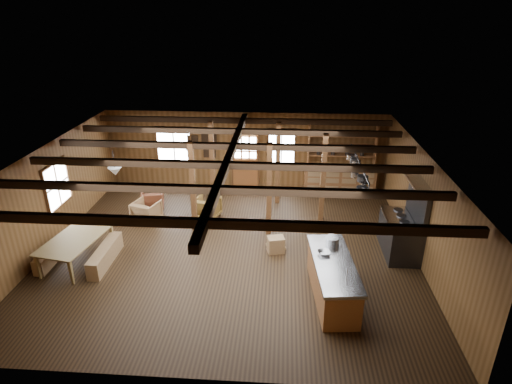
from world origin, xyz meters
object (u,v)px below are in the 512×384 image
at_px(armchair_a, 153,199).
at_px(kitchen_island, 333,279).
at_px(armchair_c, 147,211).
at_px(commercial_range, 403,230).
at_px(armchair_b, 207,208).
at_px(dining_table, 79,250).

bearing_deg(armchair_a, kitchen_island, 127.75).
bearing_deg(armchair_c, armchair_a, -67.55).
xyz_separation_m(commercial_range, armchair_b, (-5.63, 1.71, -0.34)).
height_order(armchair_a, armchair_b, armchair_b).
bearing_deg(kitchen_island, dining_table, 165.73).
xyz_separation_m(armchair_a, armchair_c, (0.08, -0.93, 0.02)).
distance_m(commercial_range, armchair_c, 7.59).
xyz_separation_m(commercial_range, armchair_c, (-7.47, 1.31, -0.33)).
xyz_separation_m(commercial_range, armchair_a, (-7.55, 2.24, -0.35)).
xyz_separation_m(dining_table, armchair_b, (2.91, 2.79, -0.02)).
xyz_separation_m(armchair_b, armchair_c, (-1.84, -0.40, 0.01)).
distance_m(commercial_range, armchair_a, 7.88).
bearing_deg(commercial_range, armchair_a, 163.50).
bearing_deg(kitchen_island, armchair_c, 142.50).
xyz_separation_m(dining_table, armchair_c, (1.07, 2.38, -0.01)).
distance_m(dining_table, armchair_c, 2.61).
relative_size(dining_table, armchair_a, 2.82).
bearing_deg(armchair_c, commercial_range, -172.55).
relative_size(kitchen_island, armchair_a, 3.57).
bearing_deg(commercial_range, armchair_c, 170.08).
xyz_separation_m(armchair_a, armchair_b, (1.92, -0.53, 0.01)).
relative_size(dining_table, armchair_b, 2.74).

